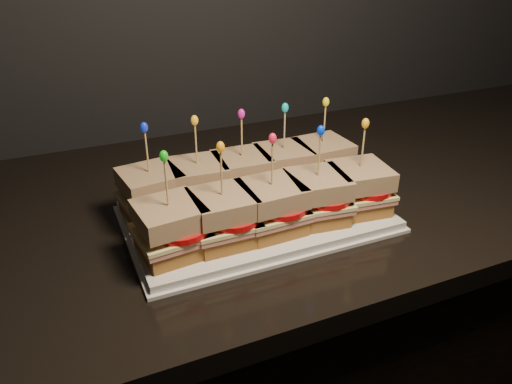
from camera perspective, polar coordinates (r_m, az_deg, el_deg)
name	(u,v)px	position (r m, az deg, el deg)	size (l,w,h in m)	color
cabinet	(225,377)	(1.21, -3.57, -20.33)	(2.58, 0.68, 0.85)	black
granite_slab	(218,207)	(0.93, -4.36, -1.74)	(2.62, 0.72, 0.04)	black
platter	(256,216)	(0.85, 0.00, -2.76)	(0.42, 0.26, 0.02)	white
platter_rim	(256,219)	(0.85, 0.00, -3.11)	(0.43, 0.27, 0.01)	white
sandwich_0_bread_bot	(153,208)	(0.85, -11.69, -1.77)	(0.09, 0.09, 0.02)	brown
sandwich_0_ham	(152,199)	(0.84, -11.79, -0.79)	(0.10, 0.09, 0.01)	#BF645B
sandwich_0_cheese	(152,195)	(0.83, -11.84, -0.37)	(0.10, 0.10, 0.01)	#EFE593
sandwich_0_tomato	(159,191)	(0.83, -10.99, 0.06)	(0.09, 0.09, 0.01)	red
sandwich_0_bread_top	(150,180)	(0.82, -12.02, 1.31)	(0.09, 0.09, 0.03)	#572B15
sandwich_0_pick	(147,154)	(0.80, -12.33, 4.22)	(0.00, 0.00, 0.09)	tan
sandwich_0_frill	(144,127)	(0.79, -12.66, 7.22)	(0.01, 0.01, 0.02)	#1028D9
sandwich_1_bread_bot	(199,198)	(0.86, -6.51, -0.74)	(0.09, 0.09, 0.02)	brown
sandwich_1_ham	(199,190)	(0.85, -6.56, 0.22)	(0.10, 0.09, 0.01)	#BF645B
sandwich_1_cheese	(199,186)	(0.85, -6.59, 0.64)	(0.10, 0.10, 0.01)	#EFE593
sandwich_1_tomato	(206,183)	(0.84, -5.72, 1.07)	(0.09, 0.09, 0.01)	red
sandwich_1_bread_top	(198,172)	(0.84, -6.69, 2.31)	(0.09, 0.09, 0.03)	#572B15
sandwich_1_pick	(196,147)	(0.82, -6.86, 5.17)	(0.00, 0.00, 0.09)	tan
sandwich_1_frill	(195,120)	(0.80, -7.04, 8.13)	(0.01, 0.01, 0.02)	yellow
sandwich_2_bread_bot	(242,190)	(0.88, -1.56, 0.24)	(0.09, 0.09, 0.02)	brown
sandwich_2_ham	(242,182)	(0.88, -1.57, 1.19)	(0.10, 0.09, 0.01)	#BF645B
sandwich_2_cheese	(242,178)	(0.87, -1.58, 1.60)	(0.10, 0.10, 0.01)	#EFE593
sandwich_2_tomato	(250,174)	(0.87, -0.70, 2.02)	(0.09, 0.09, 0.01)	red
sandwich_2_bread_top	(242,164)	(0.86, -1.60, 3.23)	(0.09, 0.09, 0.03)	#572B15
sandwich_2_pick	(242,139)	(0.84, -1.64, 6.04)	(0.00, 0.00, 0.09)	tan
sandwich_2_frill	(241,114)	(0.83, -1.68, 8.93)	(0.01, 0.01, 0.02)	#C41A90
sandwich_3_bread_bot	(283,182)	(0.91, 3.10, 1.17)	(0.09, 0.09, 0.02)	brown
sandwich_3_ham	(283,174)	(0.91, 3.13, 2.09)	(0.10, 0.09, 0.01)	#BF645B
sandwich_3_cheese	(283,170)	(0.90, 3.14, 2.49)	(0.10, 0.10, 0.01)	#EFE593
sandwich_3_tomato	(291,167)	(0.90, 4.01, 2.90)	(0.09, 0.09, 0.01)	red
sandwich_3_bread_top	(284,156)	(0.89, 3.19, 4.08)	(0.09, 0.09, 0.03)	#572B15
sandwich_3_pick	(284,133)	(0.88, 3.26, 6.80)	(0.00, 0.00, 0.09)	tan
sandwich_3_frill	(285,108)	(0.86, 3.34, 9.60)	(0.01, 0.01, 0.02)	#12A7B9
sandwich_4_bread_bot	(321,174)	(0.95, 7.45, 2.02)	(0.09, 0.09, 0.02)	brown
sandwich_4_ham	(322,166)	(0.94, 7.51, 2.91)	(0.10, 0.09, 0.01)	#BF645B
sandwich_4_cheese	(322,163)	(0.94, 7.53, 3.30)	(0.10, 0.10, 0.01)	#EFE593
sandwich_4_tomato	(329,160)	(0.94, 8.38, 3.70)	(0.09, 0.09, 0.01)	red
sandwich_4_bread_top	(323,149)	(0.93, 7.64, 4.84)	(0.09, 0.09, 0.03)	#572B15
sandwich_4_pick	(324,126)	(0.91, 7.81, 7.47)	(0.00, 0.00, 0.09)	tan
sandwich_4_frill	(326,102)	(0.90, 8.00, 10.16)	(0.01, 0.01, 0.02)	yellow
sandwich_5_bread_bot	(172,245)	(0.74, -9.57, -5.96)	(0.09, 0.09, 0.02)	brown
sandwich_5_ham	(171,235)	(0.73, -9.67, -4.90)	(0.10, 0.09, 0.01)	#BF645B
sandwich_5_cheese	(171,231)	(0.73, -9.71, -4.44)	(0.10, 0.10, 0.01)	#EFE593
sandwich_5_tomato	(180,227)	(0.72, -8.72, -3.98)	(0.09, 0.09, 0.01)	red
sandwich_5_bread_top	(169,215)	(0.72, -9.88, -2.58)	(0.09, 0.09, 0.03)	#572B15
sandwich_5_pick	(167,186)	(0.70, -10.18, 0.65)	(0.00, 0.00, 0.09)	tan
sandwich_5_frill	(164,156)	(0.68, -10.49, 4.04)	(0.01, 0.01, 0.02)	#18AE16
sandwich_6_bread_bot	(224,233)	(0.76, -3.73, -4.69)	(0.09, 0.09, 0.02)	brown
sandwich_6_ham	(223,224)	(0.75, -3.77, -3.65)	(0.10, 0.09, 0.01)	#BF645B
sandwich_6_cheese	(223,220)	(0.75, -3.79, -3.19)	(0.10, 0.10, 0.01)	#EFE593
sandwich_6_tomato	(232,216)	(0.74, -2.78, -2.72)	(0.09, 0.09, 0.01)	red
sandwich_6_bread_top	(222,204)	(0.74, -3.85, -1.36)	(0.09, 0.09, 0.03)	#572B15
sandwich_6_pick	(221,176)	(0.72, -3.97, 1.82)	(0.00, 0.00, 0.09)	tan
sandwich_6_frill	(220,147)	(0.70, -4.09, 5.15)	(0.01, 0.01, 0.02)	orange
sandwich_7_bread_bot	(271,222)	(0.79, 1.75, -3.45)	(0.09, 0.09, 0.02)	brown
sandwich_7_ham	(271,213)	(0.78, 1.77, -2.43)	(0.10, 0.09, 0.01)	#BF645B
sandwich_7_cheese	(271,209)	(0.78, 1.78, -1.98)	(0.10, 0.10, 0.01)	#EFE593
sandwich_7_tomato	(280,205)	(0.77, 2.78, -1.52)	(0.09, 0.09, 0.01)	red
sandwich_7_bread_top	(272,194)	(0.76, 1.81, -0.19)	(0.09, 0.09, 0.03)	#572B15
sandwich_7_pick	(272,167)	(0.74, 1.86, 2.90)	(0.00, 0.00, 0.09)	tan
sandwich_7_frill	(273,138)	(0.73, 1.91, 6.13)	(0.01, 0.01, 0.02)	red
sandwich_8_bread_bot	(316,212)	(0.82, 6.83, -2.27)	(0.09, 0.09, 0.02)	brown
sandwich_8_ham	(316,203)	(0.81, 6.89, -1.28)	(0.10, 0.09, 0.01)	#BF645B
sandwich_8_cheese	(316,199)	(0.81, 6.92, -0.85)	(0.10, 0.10, 0.01)	#EFE593
sandwich_8_tomato	(325,196)	(0.81, 7.90, -0.40)	(0.09, 0.09, 0.01)	red
sandwich_8_bread_top	(317,184)	(0.80, 7.03, 0.88)	(0.09, 0.09, 0.03)	#572B15
sandwich_8_pick	(319,158)	(0.78, 7.22, 3.87)	(0.00, 0.00, 0.09)	tan
sandwich_8_frill	(321,131)	(0.76, 7.42, 6.97)	(0.01, 0.01, 0.02)	#0331E5
sandwich_9_bread_bot	(357,202)	(0.86, 11.47, -1.18)	(0.09, 0.09, 0.02)	brown
sandwich_9_ham	(358,194)	(0.85, 11.57, -0.22)	(0.10, 0.09, 0.01)	#BF645B
sandwich_9_cheese	(358,190)	(0.85, 11.62, 0.20)	(0.10, 0.10, 0.01)	#EFE593
sandwich_9_tomato	(367,186)	(0.85, 12.56, 0.62)	(0.09, 0.09, 0.01)	red
sandwich_9_bread_top	(360,175)	(0.84, 11.79, 1.86)	(0.09, 0.09, 0.03)	#572B15
sandwich_9_pick	(363,150)	(0.82, 12.09, 4.72)	(0.00, 0.00, 0.09)	tan
sandwich_9_frill	(366,123)	(0.80, 12.41, 7.67)	(0.01, 0.01, 0.02)	orange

